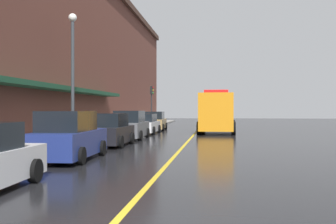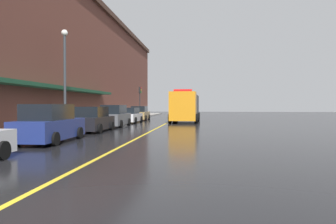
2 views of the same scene
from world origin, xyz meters
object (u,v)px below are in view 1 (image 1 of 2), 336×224
Objects in this scene: street_lamp_left at (73,64)px; traffic_light_near at (152,98)px; parked_car_1 at (69,137)px; parked_car_3 at (130,126)px; utility_truck at (217,113)px; parked_car_2 at (110,131)px; parked_car_4 at (145,124)px; parked_car_5 at (154,121)px.

traffic_light_near is at bearing 88.33° from street_lamp_left.
street_lamp_left is at bearing 16.91° from parked_car_1.
parked_car_3 is 0.60× the size of utility_truck.
street_lamp_left is at bearing -91.67° from traffic_light_near.
parked_car_2 is 4.14m from street_lamp_left.
traffic_light_near reaches higher than parked_car_4.
parked_car_1 is 19.73m from utility_truck.
parked_car_1 is 1.11× the size of traffic_light_near.
parked_car_2 is 22.97m from traffic_light_near.
parked_car_1 is 1.14× the size of parked_car_2.
parked_car_3 is 17.86m from traffic_light_near.
utility_truck is at bearing -70.10° from parked_car_4.
parked_car_3 is at bearing -34.47° from utility_truck.
parked_car_3 is at bearing 178.29° from parked_car_5.
parked_car_5 is 6.95m from traffic_light_near.
parked_car_3 is (0.00, 5.15, 0.05)m from parked_car_2.
parked_car_3 is at bearing -1.75° from parked_car_1.
parked_car_1 reaches higher than parked_car_4.
traffic_light_near is at bearing -142.88° from utility_truck.
street_lamp_left reaches higher than traffic_light_near.
parked_car_2 is at bearing -179.42° from parked_car_4.
parked_car_4 is 6.10m from utility_truck.
parked_car_1 is 11.14m from parked_car_3.
street_lamp_left reaches higher than parked_car_4.
parked_car_1 is 1.00× the size of parked_car_3.
parked_car_2 is (0.04, 5.99, -0.07)m from parked_car_1.
street_lamp_left reaches higher than parked_car_2.
street_lamp_left is at bearing -29.35° from utility_truck.
parked_car_3 is at bearing -179.22° from parked_car_4.
parked_car_5 is at bearing 1.08° from parked_car_4.
traffic_light_near is at bearing 3.59° from parked_car_3.
street_lamp_left is (-2.02, -10.80, 3.65)m from parked_car_4.
traffic_light_near is (-1.40, 17.65, 2.29)m from parked_car_3.
utility_truck is 1.85× the size of traffic_light_near.
parked_car_4 is at bearing 79.39° from street_lamp_left.
parked_car_4 is at bearing -68.79° from utility_truck.
parked_car_5 is at bearing 1.04° from parked_car_2.
street_lamp_left is (-2.06, 0.06, 3.59)m from parked_car_2.
parked_car_5 is 0.72× the size of street_lamp_left.
traffic_light_near is at bearing 9.16° from parked_car_5.
parked_car_1 is at bearing -179.75° from parked_car_2.
utility_truck reaches higher than parked_car_2.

